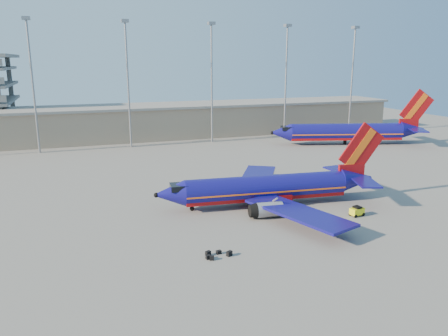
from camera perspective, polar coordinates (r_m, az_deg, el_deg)
The scene contains 7 objects.
ground at distance 62.48m, azimuth -1.81°, elevation -4.69°, with size 220.00×220.00×0.00m, color slate.
terminal_building at distance 118.83m, azimuth -5.66°, elevation 6.31°, with size 122.00×16.00×8.50m.
light_mast_row at distance 105.01m, azimuth -6.96°, elevation 12.53°, with size 101.60×1.60×28.65m.
aircraft_main at distance 61.74m, azimuth 6.15°, elevation -2.64°, with size 33.38×31.97×11.31m.
aircraft_second at distance 109.98m, azimuth 16.09°, elevation 4.56°, with size 38.32×18.93×13.29m.
baggage_tug at distance 60.14m, azimuth 16.98°, elevation -5.38°, with size 2.00×1.41×1.32m.
luggage_pile at distance 46.36m, azimuth -1.04°, elevation -11.24°, with size 2.92×1.69×0.51m.
Camera 1 is at (-17.65, -56.51, 19.96)m, focal length 35.00 mm.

